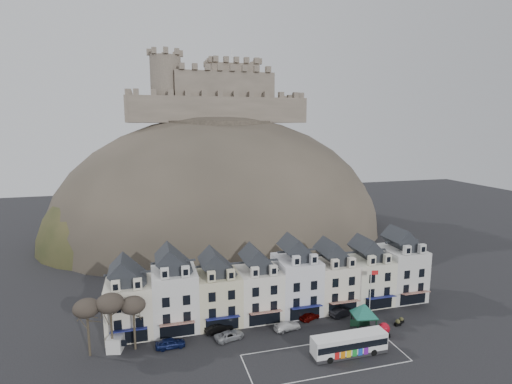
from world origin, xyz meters
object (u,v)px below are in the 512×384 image
car_black (219,328)px  car_white (287,326)px  car_navy (170,343)px  red_buoy (384,329)px  bus (349,343)px  white_van (118,339)px  bus_shelter (364,310)px  car_charcoal (343,312)px  flagpole (371,290)px  car_maroon (310,316)px  car_silver (230,335)px

car_black → car_white: size_ratio=1.00×
car_navy → car_white: car_navy is taller
red_buoy → car_black: bearing=161.7°
bus → white_van: (-30.90, 10.85, -0.62)m
white_van → car_navy: (7.25, -2.50, -0.33)m
bus_shelter → car_white: bearing=172.4°
car_navy → car_black: size_ratio=0.96×
red_buoy → white_van: size_ratio=0.43×
red_buoy → car_charcoal: bearing=111.5°
bus_shelter → car_charcoal: (-0.82, 5.18, -2.70)m
bus_shelter → flagpole: bearing=56.6°
bus_shelter → car_white: 12.06m
bus → bus_shelter: 7.73m
bus_shelter → car_black: bus_shelter is taller
bus → bus_shelter: (5.35, 5.29, 1.79)m
car_maroon → car_charcoal: car_charcoal is taller
red_buoy → car_charcoal: 8.02m
white_van → car_black: bearing=12.6°
car_navy → car_silver: (8.58, 0.00, -0.10)m
car_white → car_maroon: size_ratio=1.16×
car_navy → car_white: size_ratio=0.96×
flagpole → car_charcoal: (-4.09, 1.64, -4.03)m
car_black → bus: bearing=-134.6°
car_black → car_charcoal: car_charcoal is taller
bus_shelter → car_maroon: bus_shelter is taller
bus_shelter → bus: bearing=-126.0°
car_silver → car_charcoal: size_ratio=0.96×
bus_shelter → car_maroon: size_ratio=1.84×
car_navy → car_maroon: 22.61m
flagpole → car_maroon: (-9.80, 2.02, -4.14)m
bus → flagpole: 12.73m
white_van → car_silver: bearing=3.6°
red_buoy → car_navy: (-31.12, 5.33, -0.36)m
car_white → white_van: bearing=73.1°
flagpole → car_maroon: 10.83m
bus → white_van: bearing=160.3°
car_navy → car_white: bearing=-91.7°
car_charcoal → flagpole: bearing=-124.5°
bus_shelter → white_van: bearing=-179.4°
car_black → car_silver: car_black is taller
bus → car_maroon: bus is taller
bus → flagpole: size_ratio=1.28×
car_navy → red_buoy: bearing=-102.5°
flagpole → car_white: (-14.49, -0.14, -4.15)m
bus → car_maroon: bearing=95.9°
bus → flagpole: flagpole is taller
car_maroon → car_black: bearing=66.8°
white_van → car_silver: (15.83, -2.50, -0.43)m
bus_shelter → car_maroon: (-6.52, 5.56, -2.81)m
car_black → car_navy: bearing=97.8°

